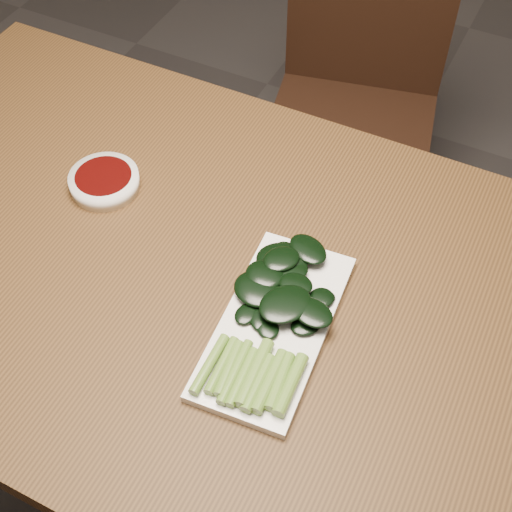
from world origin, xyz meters
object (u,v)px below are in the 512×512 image
chair_far (356,96)px  gai_lan (273,311)px  sauce_bowl (104,181)px  serving_plate (275,326)px  table (221,302)px

chair_far → gai_lan: 0.92m
sauce_bowl → serving_plate: (0.37, -0.13, -0.01)m
table → gai_lan: (0.11, -0.04, 0.10)m
table → sauce_bowl: sauce_bowl is taller
sauce_bowl → serving_plate: sauce_bowl is taller
sauce_bowl → gai_lan: 0.38m
chair_far → serving_plate: bearing=-90.5°
chair_far → sauce_bowl: (-0.19, -0.73, 0.28)m
table → sauce_bowl: size_ratio=12.12×
sauce_bowl → serving_plate: size_ratio=0.36×
sauce_bowl → gai_lan: size_ratio=0.36×
sauce_bowl → serving_plate: bearing=-18.9°
gai_lan → sauce_bowl: bearing=162.2°
chair_far → table: bearing=-97.8°
chair_far → serving_plate: (0.18, -0.86, 0.27)m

